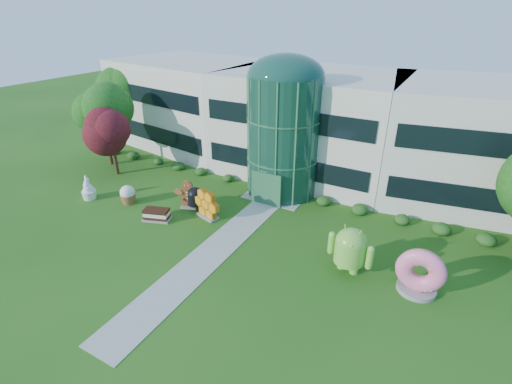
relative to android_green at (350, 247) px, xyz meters
The scene contains 14 objects.
ground 9.33m from the android_green, 154.96° to the right, with size 140.00×140.00×0.00m, color #215114.
building 16.65m from the android_green, 120.49° to the left, with size 46.00×15.00×9.30m, color beige, non-canonical shape.
atrium 12.05m from the android_green, 135.69° to the left, with size 6.00×6.00×9.80m, color #194738.
walkway 8.69m from the android_green, 167.24° to the right, with size 2.40×20.00×0.04m, color #9E9E93.
tree_red 24.12m from the android_green, behind, with size 4.00×4.00×6.00m, color #3F0C14, non-canonical shape.
trees_backdrop 12.59m from the android_green, 132.36° to the left, with size 52.00×8.00×8.40m, color #154D13, non-canonical shape.
android_green is the anchor object (origin of this frame).
android_black 12.99m from the android_green, behind, with size 1.94×1.30×2.21m, color black, non-canonical shape.
donut 3.98m from the android_green, ahead, with size 2.72×1.30×2.82m, color pink, non-canonical shape.
gingerbread 13.71m from the android_green, behind, with size 2.54×0.98×2.34m, color brown, non-canonical shape.
ice_cream_sandwich 14.51m from the android_green, behind, with size 2.05×1.03×0.92m, color black, non-canonical shape.
honeycomb 11.36m from the android_green, behind, with size 2.69×0.96×2.11m, color orange, non-canonical shape.
froyo 21.84m from the android_green, behind, with size 1.26×1.26×2.16m, color white, non-canonical shape.
cupcake 18.35m from the android_green, behind, with size 1.31×1.31×1.57m, color white, non-canonical shape.
Camera 1 is at (12.25, -14.80, 14.51)m, focal length 26.00 mm.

